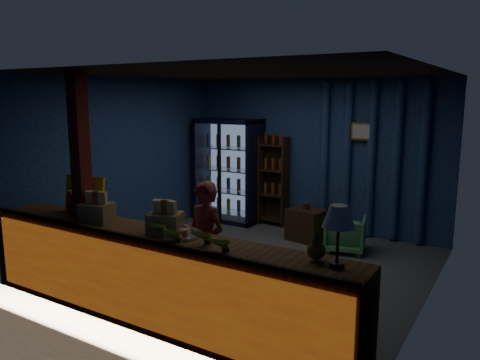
# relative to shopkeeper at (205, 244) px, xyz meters

# --- Properties ---
(ground) EXTENTS (4.60, 4.60, 0.00)m
(ground) POSITION_rel_shopkeeper_xyz_m (-0.20, 1.32, -0.70)
(ground) COLOR #515154
(ground) RESTS_ON ground
(room_walls) EXTENTS (4.60, 4.60, 4.60)m
(room_walls) POSITION_rel_shopkeeper_xyz_m (-0.20, 1.32, 0.87)
(room_walls) COLOR navy
(room_walls) RESTS_ON ground
(counter) EXTENTS (4.40, 0.57, 0.99)m
(counter) POSITION_rel_shopkeeper_xyz_m (-0.20, -0.59, -0.23)
(counter) COLOR brown
(counter) RESTS_ON ground
(support_post) EXTENTS (0.16, 0.16, 2.60)m
(support_post) POSITION_rel_shopkeeper_xyz_m (-1.25, -0.58, 0.60)
(support_post) COLOR #992E16
(support_post) RESTS_ON ground
(beverage_cooler) EXTENTS (1.20, 0.62, 1.90)m
(beverage_cooler) POSITION_rel_shopkeeper_xyz_m (-1.75, 3.24, 0.23)
(beverage_cooler) COLOR black
(beverage_cooler) RESTS_ON ground
(bottle_shelf) EXTENTS (0.50, 0.28, 1.60)m
(bottle_shelf) POSITION_rel_shopkeeper_xyz_m (-0.90, 3.38, 0.09)
(bottle_shelf) COLOR #3E2B13
(bottle_shelf) RESTS_ON ground
(curtain_folds) EXTENTS (1.74, 0.14, 2.50)m
(curtain_folds) POSITION_rel_shopkeeper_xyz_m (0.80, 3.46, 0.60)
(curtain_folds) COLOR navy
(curtain_folds) RESTS_ON room_walls
(framed_picture) EXTENTS (0.36, 0.04, 0.28)m
(framed_picture) POSITION_rel_shopkeeper_xyz_m (0.65, 3.42, 1.05)
(framed_picture) COLOR gold
(framed_picture) RESTS_ON room_walls
(shopkeeper) EXTENTS (0.55, 0.40, 1.41)m
(shopkeeper) POSITION_rel_shopkeeper_xyz_m (0.00, 0.00, 0.00)
(shopkeeper) COLOR maroon
(shopkeeper) RESTS_ON ground
(green_chair) EXTENTS (0.69, 0.70, 0.53)m
(green_chair) POSITION_rel_shopkeeper_xyz_m (0.72, 2.60, -0.44)
(green_chair) COLOR #50A05E
(green_chair) RESTS_ON ground
(side_table) EXTENTS (0.63, 0.51, 0.62)m
(side_table) POSITION_rel_shopkeeper_xyz_m (0.00, 2.77, -0.44)
(side_table) COLOR #3E2B13
(side_table) RESTS_ON ground
(yellow_sign) EXTENTS (0.55, 0.19, 0.43)m
(yellow_sign) POSITION_rel_shopkeeper_xyz_m (-1.49, -0.36, 0.46)
(yellow_sign) COLOR yellow
(yellow_sign) RESTS_ON counter
(soda_bottles) EXTENTS (0.37, 0.17, 0.28)m
(soda_bottles) POSITION_rel_shopkeeper_xyz_m (-1.44, -0.52, 0.36)
(soda_bottles) COLOR #B50C1B
(soda_bottles) RESTS_ON counter
(snack_box_left) EXTENTS (0.40, 0.36, 0.34)m
(snack_box_left) POSITION_rel_shopkeeper_xyz_m (-0.10, -0.53, 0.37)
(snack_box_left) COLOR olive
(snack_box_left) RESTS_ON counter
(snack_box_centre) EXTENTS (0.38, 0.34, 0.34)m
(snack_box_centre) POSITION_rel_shopkeeper_xyz_m (-1.02, -0.59, 0.37)
(snack_box_centre) COLOR olive
(snack_box_centre) RESTS_ON counter
(pastry_tray) EXTENTS (0.49, 0.49, 0.08)m
(pastry_tray) POSITION_rel_shopkeeper_xyz_m (0.05, -0.52, 0.27)
(pastry_tray) COLOR silver
(pastry_tray) RESTS_ON counter
(banana_bunches) EXTENTS (1.03, 0.30, 0.17)m
(banana_bunches) POSITION_rel_shopkeeper_xyz_m (0.32, -0.67, 0.33)
(banana_bunches) COLOR yellow
(banana_bunches) RESTS_ON counter
(table_lamp) EXTENTS (0.26, 0.26, 0.51)m
(table_lamp) POSITION_rel_shopkeeper_xyz_m (1.70, -0.53, 0.65)
(table_lamp) COLOR black
(table_lamp) RESTS_ON counter
(pineapple) EXTENTS (0.16, 0.16, 0.27)m
(pineapple) POSITION_rel_shopkeeper_xyz_m (1.50, -0.47, 0.36)
(pineapple) COLOR olive
(pineapple) RESTS_ON counter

